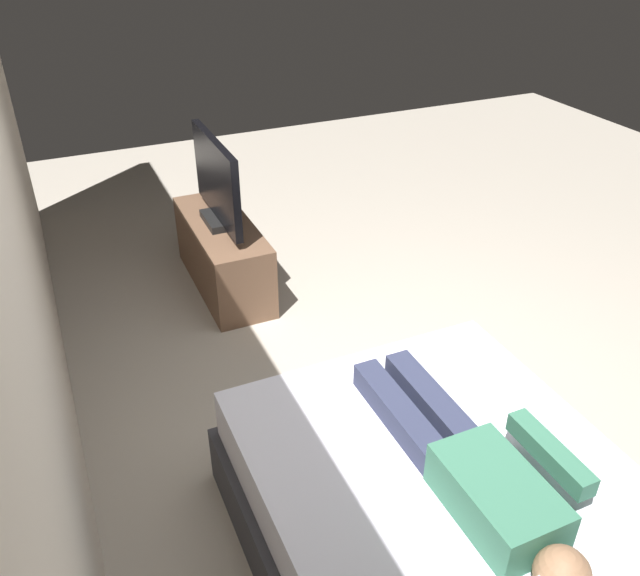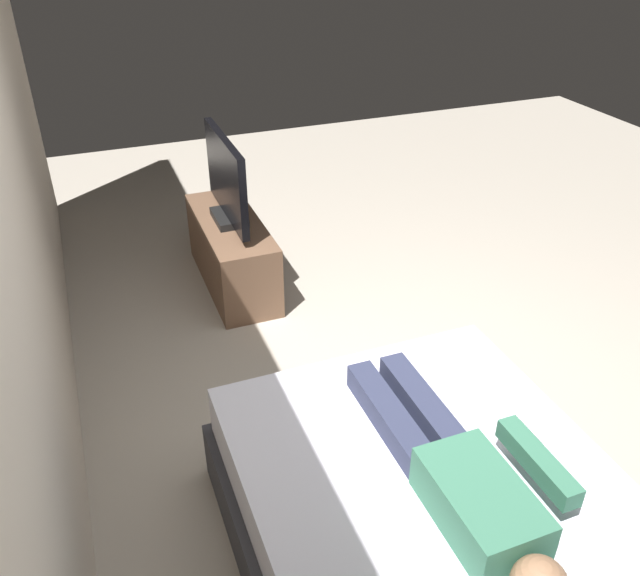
% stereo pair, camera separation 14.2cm
% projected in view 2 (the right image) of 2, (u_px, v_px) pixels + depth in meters
% --- Properties ---
extents(ground_plane, '(10.00, 10.00, 0.00)m').
position_uv_depth(ground_plane, '(402.00, 432.00, 3.42)').
color(ground_plane, '#ADA393').
extents(back_wall, '(6.40, 0.10, 2.80)m').
position_uv_depth(back_wall, '(1.00, 205.00, 2.50)').
color(back_wall, beige).
rests_on(back_wall, ground).
extents(bed, '(1.95, 1.46, 0.54)m').
position_uv_depth(bed, '(445.00, 551.00, 2.50)').
color(bed, '#333338').
rests_on(bed, ground).
extents(person, '(1.26, 0.46, 0.18)m').
position_uv_depth(person, '(463.00, 477.00, 2.35)').
color(person, '#387056').
rests_on(person, bed).
extents(remote, '(0.15, 0.04, 0.02)m').
position_uv_depth(remote, '(527.00, 435.00, 2.63)').
color(remote, black).
rests_on(remote, bed).
extents(tv_stand, '(1.10, 0.40, 0.50)m').
position_uv_depth(tv_stand, '(232.00, 253.00, 4.57)').
color(tv_stand, brown).
rests_on(tv_stand, ground).
extents(tv, '(0.88, 0.20, 0.59)m').
position_uv_depth(tv, '(226.00, 182.00, 4.29)').
color(tv, black).
rests_on(tv, tv_stand).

